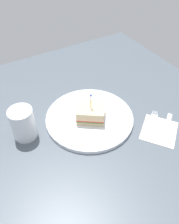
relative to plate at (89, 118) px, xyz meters
The scene contains 7 objects.
ground_plane 1.68cm from the plate, ahead, with size 99.35×99.35×2.00cm, color #4C5660.
plate is the anchor object (origin of this frame).
sandwich_half_center 3.21cm from the plate, 70.74° to the right, with size 11.54×11.21×10.10cm.
drink_glass 21.72cm from the plate, 168.87° to the left, with size 7.33×7.33×10.54cm.
napkin 23.23cm from the plate, 43.53° to the right, with size 11.94×10.75×0.15cm, color beige.
fork 21.85cm from the plate, 32.44° to the right, with size 9.82×9.31×0.35cm.
knife 26.08cm from the plate, 36.51° to the right, with size 11.36×8.59×0.35cm.
Camera 1 is at (-27.59, -46.69, 55.23)cm, focal length 36.39 mm.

